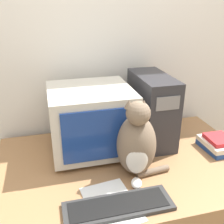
% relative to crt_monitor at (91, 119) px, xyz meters
% --- Properties ---
extents(wall_back, '(7.00, 0.05, 2.50)m').
position_rel_crt_monitor_xyz_m(wall_back, '(0.16, 0.33, 0.34)').
color(wall_back, silver).
rests_on(wall_back, ground_plane).
extents(desk, '(1.42, 0.90, 0.72)m').
position_rel_crt_monitor_xyz_m(desk, '(0.16, -0.18, -0.55)').
color(desk, '#9E7047').
rests_on(desk, ground_plane).
extents(crt_monitor, '(0.46, 0.44, 0.38)m').
position_rel_crt_monitor_xyz_m(crt_monitor, '(0.00, 0.00, 0.00)').
color(crt_monitor, beige).
rests_on(crt_monitor, desk).
extents(computer_tower, '(0.19, 0.41, 0.42)m').
position_rel_crt_monitor_xyz_m(computer_tower, '(0.38, 0.03, 0.01)').
color(computer_tower, '#28282D').
rests_on(computer_tower, desk).
extents(keyboard, '(0.48, 0.15, 0.02)m').
position_rel_crt_monitor_xyz_m(keyboard, '(0.02, -0.51, -0.19)').
color(keyboard, '#2D2D2D').
rests_on(keyboard, desk).
extents(cat, '(0.29, 0.29, 0.41)m').
position_rel_crt_monitor_xyz_m(cat, '(0.18, -0.29, -0.02)').
color(cat, '#7A6651').
rests_on(cat, desk).
extents(book_stack, '(0.16, 0.21, 0.08)m').
position_rel_crt_monitor_xyz_m(book_stack, '(0.72, -0.19, -0.16)').
color(book_stack, '#234793').
rests_on(book_stack, desk).
extents(pen, '(0.14, 0.05, 0.01)m').
position_rel_crt_monitor_xyz_m(pen, '(-0.11, -0.44, -0.19)').
color(pen, maroon).
rests_on(pen, desk).
extents(paper_sheet, '(0.25, 0.32, 0.00)m').
position_rel_crt_monitor_xyz_m(paper_sheet, '(-0.00, -0.48, -0.20)').
color(paper_sheet, white).
rests_on(paper_sheet, desk).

